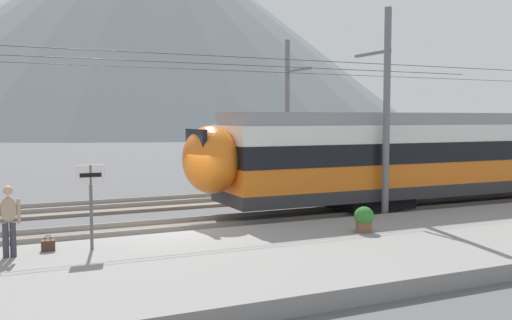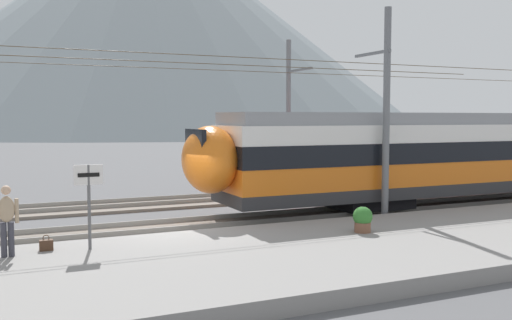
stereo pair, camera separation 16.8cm
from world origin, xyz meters
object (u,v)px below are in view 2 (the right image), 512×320
Objects in this scene: catenary_mast_far_side at (290,111)px; potted_plant_platform_edge at (363,218)px; passenger_walking at (7,217)px; catenary_mast_mid at (384,110)px; platform_sign at (89,187)px; train_far_track at (496,144)px; handbag_beside_passenger at (46,245)px.

catenary_mast_far_side reaches higher than potted_plant_platform_edge.
catenary_mast_far_side is 17.26m from passenger_walking.
platform_sign is at bearing -170.34° from catenary_mast_mid.
train_far_track is 65.33× the size of handbag_beside_passenger.
train_far_track is 14.88m from catenary_mast_mid.
handbag_beside_passenger is at bearing 170.90° from potted_plant_platform_edge.
potted_plant_platform_edge is (-3.89, -11.87, -3.21)m from catenary_mast_far_side.
catenary_mast_mid is at bearing 8.21° from passenger_walking.
platform_sign is at bearing 0.18° from passenger_walking.
handbag_beside_passenger is at bearing -172.65° from catenary_mast_mid.
potted_plant_platform_edge is at bearing -6.46° from passenger_walking.
handbag_beside_passenger is (-11.20, -1.44, -3.39)m from catenary_mast_mid.
catenary_mast_far_side is 16.56m from handbag_beside_passenger.
potted_plant_platform_edge is at bearing -134.90° from catenary_mast_mid.
catenary_mast_far_side is at bearing 39.39° from passenger_walking.
catenary_mast_far_side is 12.90m from potted_plant_platform_edge.
catenary_mast_mid is 123.34× the size of handbag_beside_passenger.
train_far_track is at bearing 32.05° from potted_plant_platform_edge.
train_far_track is at bearing -9.56° from catenary_mast_far_side.
catenary_mast_far_side reaches higher than platform_sign.
platform_sign is at bearing -159.18° from train_far_track.
train_far_track is 34.82× the size of potted_plant_platform_edge.
handbag_beside_passenger is (-24.18, -8.52, -1.69)m from train_far_track.
catenary_mast_mid is 10.53m from platform_sign.
catenary_mast_far_side is 65.74× the size of potted_plant_platform_edge.
train_far_track is 18.66m from potted_plant_platform_edge.
potted_plant_platform_edge is at bearing -9.10° from handbag_beside_passenger.
platform_sign is 1.97m from passenger_walking.
train_far_track reaches higher than handbag_beside_passenger.
passenger_walking is at bearing -160.61° from train_far_track.
catenary_mast_far_side is 23.00× the size of platform_sign.
potted_plant_platform_edge is at bearing -108.15° from catenary_mast_far_side.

